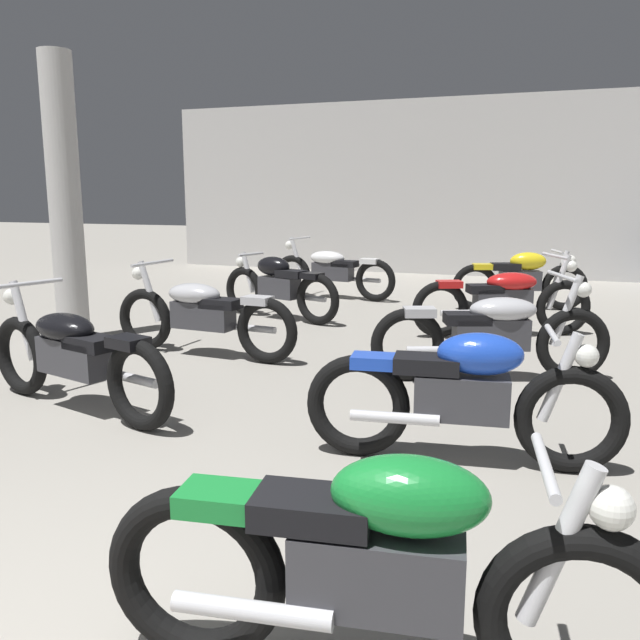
# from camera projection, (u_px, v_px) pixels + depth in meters

# --- Properties ---
(back_wall) EXTENTS (12.92, 0.24, 3.60)m
(back_wall) POSITION_uv_depth(u_px,v_px,m) (460.00, 188.00, 13.51)
(back_wall) COLOR #BCBAB7
(back_wall) RESTS_ON ground
(support_pillar) EXTENTS (0.36, 0.36, 3.20)m
(support_pillar) POSITION_uv_depth(u_px,v_px,m) (65.00, 201.00, 7.35)
(support_pillar) COLOR #BCBAB7
(support_pillar) RESTS_ON ground
(motorcycle_left_row_1) EXTENTS (2.13, 0.82, 0.97)m
(motorcycle_left_row_1) POSITION_uv_depth(u_px,v_px,m) (74.00, 354.00, 5.08)
(motorcycle_left_row_1) COLOR black
(motorcycle_left_row_1) RESTS_ON ground
(motorcycle_left_row_2) EXTENTS (2.17, 0.68, 0.97)m
(motorcycle_left_row_2) POSITION_uv_depth(u_px,v_px,m) (202.00, 314.00, 6.81)
(motorcycle_left_row_2) COLOR black
(motorcycle_left_row_2) RESTS_ON ground
(motorcycle_left_row_3) EXTENTS (1.92, 0.73, 0.88)m
(motorcycle_left_row_3) POSITION_uv_depth(u_px,v_px,m) (279.00, 286.00, 8.84)
(motorcycle_left_row_3) COLOR black
(motorcycle_left_row_3) RESTS_ON ground
(motorcycle_left_row_4) EXTENTS (2.17, 0.68, 0.97)m
(motorcycle_left_row_4) POSITION_uv_depth(u_px,v_px,m) (332.00, 270.00, 10.64)
(motorcycle_left_row_4) COLOR black
(motorcycle_left_row_4) RESTS_ON ground
(motorcycle_right_row_0) EXTENTS (1.97, 0.57, 0.88)m
(motorcycle_right_row_0) POSITION_uv_depth(u_px,v_px,m) (380.00, 564.00, 2.19)
(motorcycle_right_row_0) COLOR black
(motorcycle_right_row_0) RESTS_ON ground
(motorcycle_right_row_1) EXTENTS (1.97, 0.57, 0.88)m
(motorcycle_right_row_1) POSITION_uv_depth(u_px,v_px,m) (463.00, 393.00, 4.06)
(motorcycle_right_row_1) COLOR black
(motorcycle_right_row_1) RESTS_ON ground
(motorcycle_right_row_2) EXTENTS (2.07, 0.97, 0.97)m
(motorcycle_right_row_2) POSITION_uv_depth(u_px,v_px,m) (492.00, 332.00, 5.91)
(motorcycle_right_row_2) COLOR black
(motorcycle_right_row_2) RESTS_ON ground
(motorcycle_right_row_3) EXTENTS (2.02, 1.07, 0.97)m
(motorcycle_right_row_3) POSITION_uv_depth(u_px,v_px,m) (504.00, 299.00, 7.76)
(motorcycle_right_row_3) COLOR black
(motorcycle_right_row_3) RESTS_ON ground
(motorcycle_right_row_4) EXTENTS (1.91, 0.76, 0.88)m
(motorcycle_right_row_4) POSITION_uv_depth(u_px,v_px,m) (521.00, 279.00, 9.55)
(motorcycle_right_row_4) COLOR black
(motorcycle_right_row_4) RESTS_ON ground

